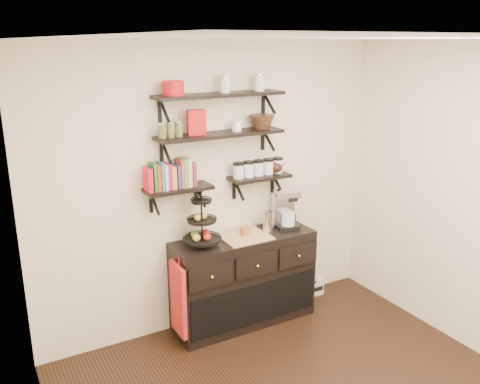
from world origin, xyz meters
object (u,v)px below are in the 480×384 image
Objects in this scene: sideboard at (244,280)px; radio at (307,287)px; fruit_stand at (202,228)px; coffee_maker at (286,209)px.

sideboard is 0.96m from radio.
fruit_stand is 1.28× the size of coffee_maker.
coffee_maker is 1.07m from radio.
coffee_maker is at bearing 1.43° from fruit_stand.
sideboard is at bearing -170.55° from radio.
coffee_maker is at bearing 3.11° from sideboard.
coffee_maker is (0.92, 0.02, 0.01)m from fruit_stand.
radio is (0.39, 0.10, -0.99)m from coffee_maker.
sideboard is 3.57× the size of coffee_maker.
sideboard is 0.80m from coffee_maker.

